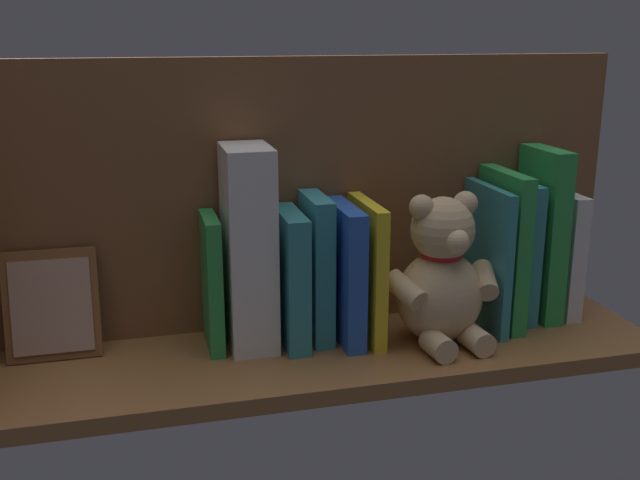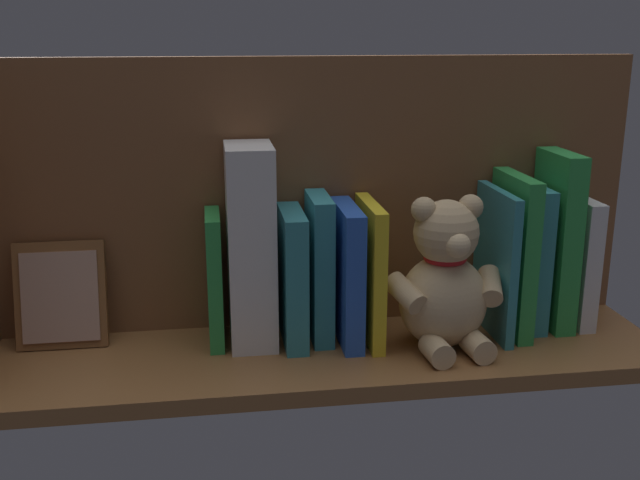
% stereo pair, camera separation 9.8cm
% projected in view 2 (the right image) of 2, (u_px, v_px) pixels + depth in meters
% --- Properties ---
extents(ground_plane, '(0.93, 0.25, 0.02)m').
position_uv_depth(ground_plane, '(320.00, 355.00, 1.02)').
color(ground_plane, brown).
extents(shelf_back_panel, '(0.93, 0.02, 0.38)m').
position_uv_depth(shelf_back_panel, '(309.00, 194.00, 1.06)').
color(shelf_back_panel, brown).
rests_on(shelf_back_panel, ground_plane).
extents(book_0, '(0.02, 0.10, 0.19)m').
position_uv_depth(book_0, '(577.00, 261.00, 1.09)').
color(book_0, silver).
rests_on(book_0, ground_plane).
extents(book_1, '(0.03, 0.11, 0.25)m').
position_uv_depth(book_1, '(556.00, 240.00, 1.07)').
color(book_1, green).
rests_on(book_1, ground_plane).
extents(book_2, '(0.02, 0.10, 0.21)m').
position_uv_depth(book_2, '(530.00, 257.00, 1.07)').
color(book_2, teal).
rests_on(book_2, ground_plane).
extents(book_3, '(0.02, 0.13, 0.23)m').
position_uv_depth(book_3, '(513.00, 254.00, 1.05)').
color(book_3, green).
rests_on(book_3, ground_plane).
extents(book_4, '(0.01, 0.14, 0.21)m').
position_uv_depth(book_4, '(495.00, 262.00, 1.05)').
color(book_4, teal).
rests_on(book_4, ground_plane).
extents(teddy_bear, '(0.17, 0.14, 0.21)m').
position_uv_depth(teddy_bear, '(445.00, 282.00, 1.00)').
color(teddy_bear, '#D1B284').
rests_on(teddy_bear, ground_plane).
extents(book_5, '(0.02, 0.13, 0.19)m').
position_uv_depth(book_5, '(370.00, 272.00, 1.03)').
color(book_5, yellow).
rests_on(book_5, ground_plane).
extents(book_6, '(0.03, 0.13, 0.19)m').
position_uv_depth(book_6, '(347.00, 274.00, 1.02)').
color(book_6, blue).
rests_on(book_6, ground_plane).
extents(book_7, '(0.03, 0.10, 0.20)m').
position_uv_depth(book_7, '(319.00, 268.00, 1.03)').
color(book_7, teal).
rests_on(book_7, ground_plane).
extents(book_8, '(0.03, 0.12, 0.18)m').
position_uv_depth(book_8, '(293.00, 277.00, 1.02)').
color(book_8, teal).
rests_on(book_8, ground_plane).
extents(dictionary_thick_white, '(0.06, 0.10, 0.27)m').
position_uv_depth(dictionary_thick_white, '(251.00, 246.00, 1.00)').
color(dictionary_thick_white, white).
rests_on(dictionary_thick_white, ground_plane).
extents(book_9, '(0.02, 0.09, 0.18)m').
position_uv_depth(book_9, '(215.00, 279.00, 1.01)').
color(book_9, green).
rests_on(book_9, ground_plane).
extents(picture_frame_leaning, '(0.12, 0.05, 0.14)m').
position_uv_depth(picture_frame_leaning, '(61.00, 295.00, 1.01)').
color(picture_frame_leaning, brown).
rests_on(picture_frame_leaning, ground_plane).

